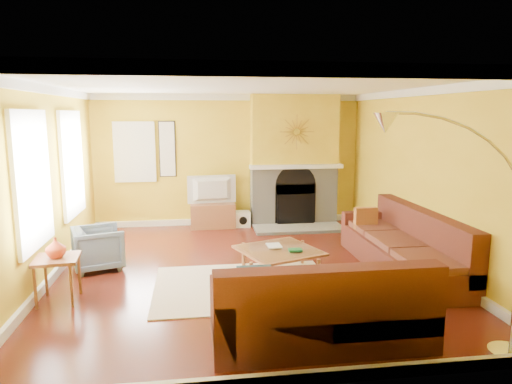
{
  "coord_description": "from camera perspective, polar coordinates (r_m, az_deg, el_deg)",
  "views": [
    {
      "loc": [
        -0.74,
        -6.48,
        2.31
      ],
      "look_at": [
        0.22,
        0.4,
        1.11
      ],
      "focal_mm": 32.0,
      "sensor_mm": 36.0,
      "label": 1
    }
  ],
  "objects": [
    {
      "name": "floor",
      "position": [
        6.92,
        -1.35,
        -9.82
      ],
      "size": [
        5.5,
        6.0,
        0.02
      ],
      "primitive_type": "cube",
      "color": "#5F2014",
      "rests_on": "ground"
    },
    {
      "name": "ceiling",
      "position": [
        6.54,
        -1.45,
        13.27
      ],
      "size": [
        5.5,
        6.0,
        0.02
      ],
      "primitive_type": "cube",
      "color": "white",
      "rests_on": "ground"
    },
    {
      "name": "wall_back",
      "position": [
        9.57,
        -3.45,
        3.98
      ],
      "size": [
        5.5,
        0.02,
        2.7
      ],
      "primitive_type": "cube",
      "color": "gold",
      "rests_on": "ground"
    },
    {
      "name": "wall_front",
      "position": [
        3.68,
        3.95,
        -5.36
      ],
      "size": [
        5.5,
        0.02,
        2.7
      ],
      "primitive_type": "cube",
      "color": "gold",
      "rests_on": "ground"
    },
    {
      "name": "wall_left",
      "position": [
        6.86,
        -24.97,
        0.8
      ],
      "size": [
        0.02,
        6.0,
        2.7
      ],
      "primitive_type": "cube",
      "color": "gold",
      "rests_on": "ground"
    },
    {
      "name": "wall_right",
      "position": [
        7.43,
        20.27,
        1.73
      ],
      "size": [
        0.02,
        6.0,
        2.7
      ],
      "primitive_type": "cube",
      "color": "gold",
      "rests_on": "ground"
    },
    {
      "name": "baseboard",
      "position": [
        6.9,
        -1.36,
        -9.27
      ],
      "size": [
        5.5,
        6.0,
        0.12
      ],
      "primitive_type": null,
      "color": "white",
      "rests_on": "floor"
    },
    {
      "name": "crown_molding",
      "position": [
        6.53,
        -1.45,
        12.66
      ],
      "size": [
        5.5,
        6.0,
        0.12
      ],
      "primitive_type": null,
      "color": "white",
      "rests_on": "ceiling"
    },
    {
      "name": "window_left_near",
      "position": [
        8.07,
        -22.12,
        3.28
      ],
      "size": [
        0.06,
        1.22,
        1.72
      ],
      "primitive_type": "cube",
      "color": "white",
      "rests_on": "wall_left"
    },
    {
      "name": "window_left_far",
      "position": [
        6.26,
        -26.3,
        1.32
      ],
      "size": [
        0.06,
        1.22,
        1.72
      ],
      "primitive_type": "cube",
      "color": "white",
      "rests_on": "wall_left"
    },
    {
      "name": "window_back",
      "position": [
        9.54,
        -14.93,
        4.86
      ],
      "size": [
        0.82,
        0.06,
        1.22
      ],
      "primitive_type": "cube",
      "color": "white",
      "rests_on": "wall_back"
    },
    {
      "name": "wall_art",
      "position": [
        9.49,
        -11.02,
        5.28
      ],
      "size": [
        0.34,
        0.04,
        1.14
      ],
      "primitive_type": "cube",
      "color": "white",
      "rests_on": "wall_back"
    },
    {
      "name": "fireplace",
      "position": [
        9.56,
        4.76,
        3.96
      ],
      "size": [
        1.8,
        0.4,
        2.7
      ],
      "primitive_type": null,
      "color": "#9A9892",
      "rests_on": "floor"
    },
    {
      "name": "mantel",
      "position": [
        9.34,
        5.07,
        3.2
      ],
      "size": [
        1.92,
        0.22,
        0.08
      ],
      "primitive_type": "cube",
      "color": "white",
      "rests_on": "fireplace"
    },
    {
      "name": "hearth",
      "position": [
        9.26,
        5.39,
        -4.54
      ],
      "size": [
        1.8,
        0.7,
        0.06
      ],
      "primitive_type": "cube",
      "color": "#9A9892",
      "rests_on": "floor"
    },
    {
      "name": "sunburst",
      "position": [
        9.3,
        5.12,
        7.49
      ],
      "size": [
        0.7,
        0.04,
        0.7
      ],
      "primitive_type": null,
      "color": "olive",
      "rests_on": "fireplace"
    },
    {
      "name": "rug",
      "position": [
        6.31,
        -1.52,
        -11.64
      ],
      "size": [
        2.4,
        1.8,
        0.02
      ],
      "primitive_type": "cube",
      "color": "beige",
      "rests_on": "floor"
    },
    {
      "name": "sectional_sofa",
      "position": [
        6.26,
        9.44,
        -7.66
      ],
      "size": [
        3.34,
        3.82,
        0.9
      ],
      "primitive_type": null,
      "color": "#54231B",
      "rests_on": "floor"
    },
    {
      "name": "coffee_table",
      "position": [
        6.64,
        2.86,
        -8.77
      ],
      "size": [
        1.31,
        1.31,
        0.4
      ],
      "primitive_type": null,
      "rotation": [
        0.0,
        0.0,
        0.36
      ],
      "color": "white",
      "rests_on": "floor"
    },
    {
      "name": "media_console",
      "position": [
        9.41,
        -5.41,
        -2.95
      ],
      "size": [
        0.91,
        0.41,
        0.5
      ],
      "primitive_type": "cube",
      "color": "brown",
      "rests_on": "floor"
    },
    {
      "name": "tv",
      "position": [
        9.3,
        -5.46,
        0.28
      ],
      "size": [
        1.01,
        0.25,
        0.57
      ],
      "primitive_type": "imported",
      "rotation": [
        0.0,
        0.0,
        3.26
      ],
      "color": "black",
      "rests_on": "media_console"
    },
    {
      "name": "subwoofer",
      "position": [
        9.48,
        -1.72,
        -3.38
      ],
      "size": [
        0.31,
        0.31,
        0.31
      ],
      "primitive_type": "cube",
      "color": "white",
      "rests_on": "floor"
    },
    {
      "name": "armchair",
      "position": [
        7.28,
        -19.12,
        -6.63
      ],
      "size": [
        0.89,
        0.87,
        0.64
      ],
      "primitive_type": "imported",
      "rotation": [
        0.0,
        0.0,
        1.89
      ],
      "color": "slate",
      "rests_on": "floor"
    },
    {
      "name": "side_table",
      "position": [
        6.25,
        -23.5,
        -9.99
      ],
      "size": [
        0.56,
        0.56,
        0.57
      ],
      "primitive_type": null,
      "rotation": [
        0.0,
        0.0,
        0.09
      ],
      "color": "brown",
      "rests_on": "floor"
    },
    {
      "name": "vase",
      "position": [
        6.13,
        -23.76,
        -6.38
      ],
      "size": [
        0.27,
        0.27,
        0.25
      ],
      "primitive_type": "imported",
      "rotation": [
        0.0,
        0.0,
        -0.13
      ],
      "color": "#D44520",
      "rests_on": "side_table"
    },
    {
      "name": "book",
      "position": [
        6.64,
        1.41,
        -6.8
      ],
      "size": [
        0.21,
        0.28,
        0.03
      ],
      "primitive_type": "imported",
      "rotation": [
        0.0,
        0.0,
        0.04
      ],
      "color": "white",
      "rests_on": "coffee_table"
    },
    {
      "name": "arc_lamp",
      "position": [
        4.52,
        23.89,
        -5.89
      ],
      "size": [
        1.45,
        0.36,
        2.31
      ],
      "primitive_type": null,
      "color": "silver",
      "rests_on": "floor"
    }
  ]
}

